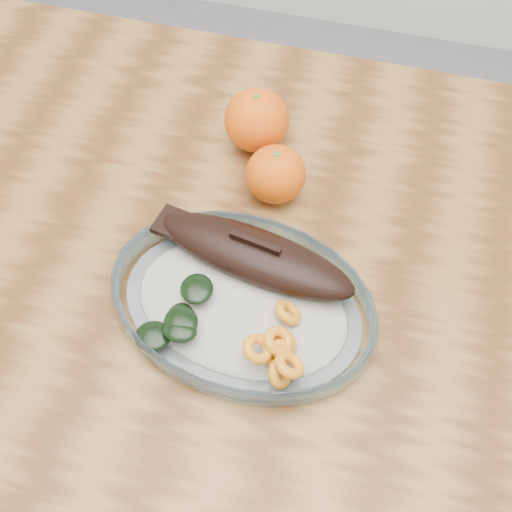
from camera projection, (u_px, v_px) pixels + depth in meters
name	position (u px, v px, depth m)	size (l,w,h in m)	color
ground	(238.00, 453.00, 1.38)	(3.00, 3.00, 0.00)	slate
dining_table	(226.00, 304.00, 0.83)	(1.20, 0.80, 0.75)	#5B3315
plated_meal	(243.00, 299.00, 0.70)	(0.60, 0.60, 0.08)	white
orange_left	(257.00, 120.00, 0.82)	(0.08, 0.08, 0.08)	#FF5705
orange_right	(276.00, 174.00, 0.78)	(0.07, 0.07, 0.07)	#FF5705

